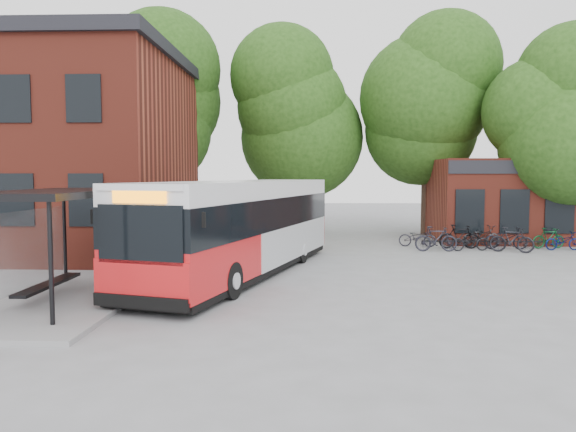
{
  "coord_description": "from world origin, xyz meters",
  "views": [
    {
      "loc": [
        1.8,
        -14.68,
        3.25
      ],
      "look_at": [
        1.11,
        2.32,
        2.0
      ],
      "focal_mm": 35.0,
      "sensor_mm": 36.0,
      "label": 1
    }
  ],
  "objects_px": {
    "bicycle_2": "(470,241)",
    "bicycle_5": "(512,240)",
    "bicycle_1": "(436,239)",
    "bicycle_extra_0": "(563,241)",
    "bicycle_0": "(417,237)",
    "bicycle_4": "(481,236)",
    "bicycle_6": "(506,238)",
    "bicycle_3": "(459,237)",
    "city_bus": "(242,228)",
    "bus_shelter": "(59,247)",
    "bicycle_7": "(549,238)"
  },
  "relations": [
    {
      "from": "bicycle_2",
      "to": "bicycle_5",
      "type": "height_order",
      "value": "bicycle_5"
    },
    {
      "from": "bicycle_1",
      "to": "bicycle_extra_0",
      "type": "relative_size",
      "value": 1.16
    },
    {
      "from": "bicycle_0",
      "to": "bicycle_4",
      "type": "xyz_separation_m",
      "value": [
        2.8,
        -0.15,
        0.06
      ]
    },
    {
      "from": "bicycle_1",
      "to": "bicycle_6",
      "type": "height_order",
      "value": "bicycle_1"
    },
    {
      "from": "bicycle_0",
      "to": "bicycle_5",
      "type": "bearing_deg",
      "value": -105.05
    },
    {
      "from": "bicycle_2",
      "to": "bicycle_3",
      "type": "xyz_separation_m",
      "value": [
        -0.27,
        0.75,
        0.1
      ]
    },
    {
      "from": "bicycle_2",
      "to": "bicycle_4",
      "type": "relative_size",
      "value": 0.88
    },
    {
      "from": "bicycle_3",
      "to": "bicycle_extra_0",
      "type": "distance_m",
      "value": 4.35
    },
    {
      "from": "bicycle_0",
      "to": "bicycle_extra_0",
      "type": "xyz_separation_m",
      "value": [
        6.05,
        -0.96,
        -0.03
      ]
    },
    {
      "from": "bicycle_4",
      "to": "bicycle_5",
      "type": "bearing_deg",
      "value": -170.92
    },
    {
      "from": "city_bus",
      "to": "bicycle_1",
      "type": "xyz_separation_m",
      "value": [
        7.53,
        5.85,
        -0.99
      ]
    },
    {
      "from": "bus_shelter",
      "to": "bicycle_extra_0",
      "type": "relative_size",
      "value": 4.54
    },
    {
      "from": "bicycle_2",
      "to": "bicycle_0",
      "type": "bearing_deg",
      "value": 45.69
    },
    {
      "from": "bus_shelter",
      "to": "bicycle_0",
      "type": "bearing_deg",
      "value": 46.59
    },
    {
      "from": "bicycle_3",
      "to": "bicycle_0",
      "type": "bearing_deg",
      "value": 70.83
    },
    {
      "from": "bicycle_6",
      "to": "bicycle_3",
      "type": "bearing_deg",
      "value": 90.31
    },
    {
      "from": "bicycle_2",
      "to": "bus_shelter",
      "type": "bearing_deg",
      "value": 118.28
    },
    {
      "from": "bicycle_7",
      "to": "bicycle_4",
      "type": "bearing_deg",
      "value": 74.21
    },
    {
      "from": "bus_shelter",
      "to": "bicycle_3",
      "type": "xyz_separation_m",
      "value": [
        12.84,
        11.17,
        -0.92
      ]
    },
    {
      "from": "bicycle_0",
      "to": "bicycle_3",
      "type": "relative_size",
      "value": 0.94
    },
    {
      "from": "bicycle_0",
      "to": "bicycle_6",
      "type": "relative_size",
      "value": 0.9
    },
    {
      "from": "city_bus",
      "to": "bicycle_1",
      "type": "bearing_deg",
      "value": 53.5
    },
    {
      "from": "bicycle_extra_0",
      "to": "bicycle_6",
      "type": "bearing_deg",
      "value": 80.54
    },
    {
      "from": "bicycle_7",
      "to": "bicycle_extra_0",
      "type": "xyz_separation_m",
      "value": [
        0.37,
        -0.58,
        -0.05
      ]
    },
    {
      "from": "bicycle_0",
      "to": "bicycle_1",
      "type": "height_order",
      "value": "bicycle_1"
    },
    {
      "from": "bicycle_2",
      "to": "bicycle_extra_0",
      "type": "height_order",
      "value": "bicycle_2"
    },
    {
      "from": "bicycle_4",
      "to": "bicycle_7",
      "type": "xyz_separation_m",
      "value": [
        2.88,
        -0.22,
        -0.04
      ]
    },
    {
      "from": "city_bus",
      "to": "bicycle_0",
      "type": "bearing_deg",
      "value": 62.17
    },
    {
      "from": "city_bus",
      "to": "bicycle_2",
      "type": "xyz_separation_m",
      "value": [
        9.03,
        6.08,
        -1.09
      ]
    },
    {
      "from": "bus_shelter",
      "to": "bicycle_0",
      "type": "xyz_separation_m",
      "value": [
        11.13,
        11.76,
        -1.01
      ]
    },
    {
      "from": "bus_shelter",
      "to": "bicycle_7",
      "type": "distance_m",
      "value": 20.33
    },
    {
      "from": "bicycle_0",
      "to": "bicycle_extra_0",
      "type": "relative_size",
      "value": 1.08
    },
    {
      "from": "bicycle_4",
      "to": "city_bus",
      "type": "bearing_deg",
      "value": 109.37
    },
    {
      "from": "city_bus",
      "to": "bicycle_3",
      "type": "distance_m",
      "value": 11.15
    },
    {
      "from": "bicycle_6",
      "to": "bicycle_7",
      "type": "distance_m",
      "value": 2.02
    },
    {
      "from": "bus_shelter",
      "to": "bicycle_6",
      "type": "bearing_deg",
      "value": 36.64
    },
    {
      "from": "bicycle_2",
      "to": "bicycle_3",
      "type": "height_order",
      "value": "bicycle_3"
    },
    {
      "from": "bicycle_5",
      "to": "bicycle_7",
      "type": "height_order",
      "value": "bicycle_5"
    },
    {
      "from": "bicycle_0",
      "to": "bicycle_5",
      "type": "relative_size",
      "value": 0.93
    },
    {
      "from": "bicycle_6",
      "to": "bicycle_7",
      "type": "relative_size",
      "value": 1.2
    },
    {
      "from": "bicycle_3",
      "to": "bicycle_7",
      "type": "height_order",
      "value": "bicycle_3"
    },
    {
      "from": "bicycle_3",
      "to": "bicycle_5",
      "type": "height_order",
      "value": "bicycle_5"
    },
    {
      "from": "bicycle_2",
      "to": "bicycle_4",
      "type": "distance_m",
      "value": 1.44
    },
    {
      "from": "bicycle_2",
      "to": "bicycle_1",
      "type": "bearing_deg",
      "value": 88.55
    },
    {
      "from": "bus_shelter",
      "to": "bicycle_4",
      "type": "relative_size",
      "value": 3.72
    },
    {
      "from": "bicycle_5",
      "to": "bicycle_extra_0",
      "type": "bearing_deg",
      "value": -47.71
    },
    {
      "from": "bicycle_1",
      "to": "city_bus",
      "type": "bearing_deg",
      "value": 128.76
    },
    {
      "from": "bicycle_1",
      "to": "bus_shelter",
      "type": "bearing_deg",
      "value": 132.16
    },
    {
      "from": "bicycle_3",
      "to": "bicycle_7",
      "type": "xyz_separation_m",
      "value": [
        3.96,
        0.23,
        -0.07
      ]
    },
    {
      "from": "bicycle_6",
      "to": "bus_shelter",
      "type": "bearing_deg",
      "value": 131.19
    }
  ]
}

